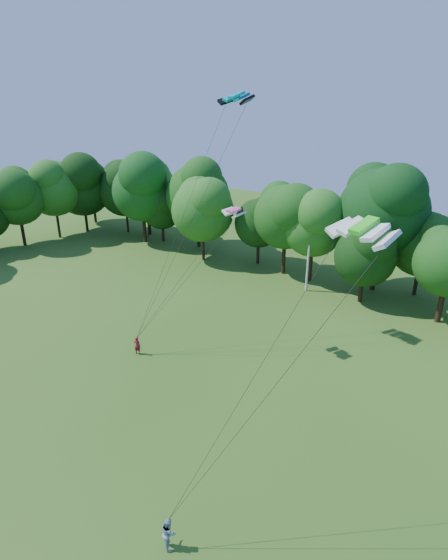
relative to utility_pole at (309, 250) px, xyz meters
The scene contains 9 objects.
ground 33.23m from the utility_pole, 86.16° to the right, with size 160.00×160.00×0.00m, color #2D5617.
utility_pole is the anchor object (origin of this frame).
kite_flyer_left 20.88m from the utility_pole, 104.81° to the right, with size 0.56×0.37×1.53m, color maroon.
kite_flyer_right 31.94m from the utility_pole, 75.19° to the right, with size 0.80×0.62×1.64m, color #87A2BB.
kite_teal 18.66m from the utility_pole, 98.96° to the right, with size 3.18×1.98×0.59m.
kite_green 29.23m from the utility_pole, 61.49° to the right, with size 2.98×2.06×0.56m.
kite_pink 15.78m from the utility_pole, 89.28° to the right, with size 2.18×1.59×0.33m.
tree_back_west 27.72m from the utility_pole, behind, with size 9.17×9.17×13.34m.
tree_back_center 8.67m from the utility_pole, 38.86° to the left, with size 10.09×10.09×14.68m.
Camera 1 is at (16.14, -7.71, 18.67)m, focal length 28.00 mm.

